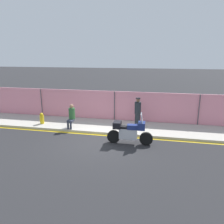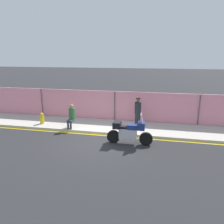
# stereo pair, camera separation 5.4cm
# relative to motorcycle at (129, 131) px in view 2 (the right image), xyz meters

# --- Properties ---
(ground_plane) EXTENTS (120.00, 120.00, 0.00)m
(ground_plane) POSITION_rel_motorcycle_xyz_m (-1.38, -0.07, -0.62)
(ground_plane) COLOR #262628
(sidewalk) EXTENTS (37.16, 2.44, 0.13)m
(sidewalk) POSITION_rel_motorcycle_xyz_m (-1.38, 2.15, -0.56)
(sidewalk) COLOR #ADA89E
(sidewalk) RESTS_ON ground_plane
(curb_paint_stripe) EXTENTS (37.16, 0.18, 0.01)m
(curb_paint_stripe) POSITION_rel_motorcycle_xyz_m (-1.38, 0.84, -0.62)
(curb_paint_stripe) COLOR gold
(curb_paint_stripe) RESTS_ON ground_plane
(storefront_fence) EXTENTS (35.31, 0.17, 1.94)m
(storefront_fence) POSITION_rel_motorcycle_xyz_m (-1.38, 3.46, 0.35)
(storefront_fence) COLOR pink
(storefront_fence) RESTS_ON ground_plane
(motorcycle) EXTENTS (2.18, 0.52, 1.53)m
(motorcycle) POSITION_rel_motorcycle_xyz_m (0.00, 0.00, 0.00)
(motorcycle) COLOR black
(motorcycle) RESTS_ON ground_plane
(officer_standing) EXTENTS (0.37, 0.37, 1.62)m
(officer_standing) POSITION_rel_motorcycle_xyz_m (0.15, 2.57, 0.34)
(officer_standing) COLOR #1E2328
(officer_standing) RESTS_ON sidewalk
(person_seated_on_curb) EXTENTS (0.35, 0.67, 1.32)m
(person_seated_on_curb) POSITION_rel_motorcycle_xyz_m (-3.46, 1.40, 0.24)
(person_seated_on_curb) COLOR #2D3342
(person_seated_on_curb) RESTS_ON sidewalk
(fire_hydrant) EXTENTS (0.24, 0.30, 0.66)m
(fire_hydrant) POSITION_rel_motorcycle_xyz_m (-5.47, 1.67, -0.17)
(fire_hydrant) COLOR gold
(fire_hydrant) RESTS_ON sidewalk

